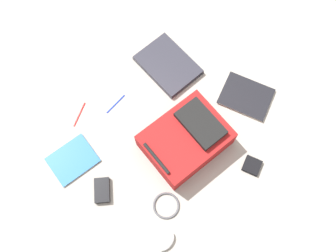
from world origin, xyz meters
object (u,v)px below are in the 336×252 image
(cable_coil, at_px, (166,206))
(earbud_pouch, at_px, (252,166))
(pen_blue, at_px, (116,104))
(backpack, at_px, (186,139))
(laptop, at_px, (168,65))
(pen_black, at_px, (79,114))
(book_manual, at_px, (73,160))
(power_brick, at_px, (102,190))
(computer_mouse, at_px, (166,241))
(book_red, at_px, (246,96))

(cable_coil, xyz_separation_m, earbud_pouch, (-0.25, -0.40, 0.01))
(pen_blue, bearing_deg, backpack, -177.00)
(laptop, distance_m, pen_black, 0.55)
(book_manual, relative_size, power_brick, 2.24)
(pen_black, bearing_deg, pen_blue, -128.86)
(cable_coil, xyz_separation_m, power_brick, (0.30, 0.11, 0.01))
(power_brick, relative_size, earbud_pouch, 1.47)
(backpack, bearing_deg, computer_mouse, 111.75)
(laptop, xyz_separation_m, power_brick, (-0.11, 0.75, -0.00))
(book_manual, relative_size, pen_blue, 1.99)
(book_red, height_order, pen_black, book_red)
(book_red, xyz_separation_m, pen_black, (0.68, 0.57, -0.00))
(book_red, relative_size, pen_black, 2.06)
(computer_mouse, bearing_deg, backpack, -64.87)
(book_manual, distance_m, power_brick, 0.22)
(book_manual, distance_m, book_red, 0.96)
(laptop, bearing_deg, power_brick, 98.43)
(backpack, distance_m, earbud_pouch, 0.36)
(book_manual, relative_size, earbud_pouch, 3.28)
(book_red, height_order, pen_blue, book_red)
(computer_mouse, xyz_separation_m, cable_coil, (0.09, -0.14, -0.01))
(laptop, relative_size, pen_black, 2.70)
(laptop, bearing_deg, book_manual, 81.45)
(book_red, distance_m, power_brick, 0.89)
(pen_blue, bearing_deg, computer_mouse, 144.52)
(computer_mouse, xyz_separation_m, pen_black, (0.73, -0.28, -0.01))
(power_brick, relative_size, pen_blue, 0.89)
(backpack, distance_m, laptop, 0.46)
(book_red, xyz_separation_m, computer_mouse, (-0.05, 0.85, 0.01))
(power_brick, bearing_deg, book_red, -112.33)
(laptop, bearing_deg, pen_blue, 72.58)
(laptop, distance_m, book_manual, 0.72)
(cable_coil, bearing_deg, laptop, -57.24)
(computer_mouse, bearing_deg, book_manual, -2.88)
(laptop, height_order, computer_mouse, same)
(backpack, height_order, pen_black, backpack)
(backpack, height_order, power_brick, backpack)
(pen_black, bearing_deg, cable_coil, 167.48)
(computer_mouse, distance_m, earbud_pouch, 0.56)
(laptop, bearing_deg, earbud_pouch, 160.03)
(book_manual, bearing_deg, computer_mouse, 173.74)
(backpack, height_order, laptop, backpack)
(laptop, height_order, cable_coil, laptop)
(laptop, distance_m, earbud_pouch, 0.70)
(laptop, height_order, book_red, laptop)
(book_manual, height_order, computer_mouse, computer_mouse)
(cable_coil, bearing_deg, backpack, -73.96)
(computer_mouse, relative_size, pen_black, 0.70)
(book_manual, xyz_separation_m, pen_black, (0.13, -0.21, -0.00))
(pen_blue, distance_m, earbud_pouch, 0.78)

